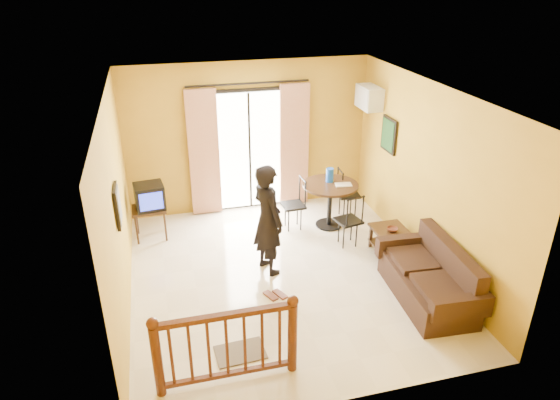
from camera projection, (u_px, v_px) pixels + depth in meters
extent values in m
plane|color=beige|center=(283.00, 275.00, 7.61)|extent=(5.00, 5.00, 0.00)
plane|color=white|center=(284.00, 93.00, 6.41)|extent=(5.00, 5.00, 0.00)
plane|color=#B78C23|center=(249.00, 138.00, 9.20)|extent=(4.50, 0.00, 4.50)
plane|color=#B78C23|center=(350.00, 295.00, 4.83)|extent=(4.50, 0.00, 4.50)
plane|color=#B78C23|center=(117.00, 210.00, 6.50)|extent=(0.00, 5.00, 5.00)
plane|color=#B78C23|center=(427.00, 176.00, 7.52)|extent=(0.00, 5.00, 5.00)
cube|color=black|center=(249.00, 151.00, 9.29)|extent=(1.34, 0.03, 2.34)
cube|color=white|center=(250.00, 151.00, 9.26)|extent=(1.20, 0.04, 2.20)
cube|color=black|center=(250.00, 152.00, 9.25)|extent=(0.04, 0.02, 2.20)
cube|color=beige|center=(204.00, 154.00, 9.00)|extent=(0.55, 0.08, 2.35)
cube|color=beige|center=(294.00, 146.00, 9.39)|extent=(0.55, 0.08, 2.35)
cylinder|color=black|center=(248.00, 83.00, 8.67)|extent=(2.20, 0.04, 0.04)
cube|color=black|center=(149.00, 209.00, 8.45)|extent=(0.56, 0.47, 0.04)
cylinder|color=black|center=(137.00, 230.00, 8.35)|extent=(0.04, 0.04, 0.55)
cylinder|color=black|center=(165.00, 226.00, 8.45)|extent=(0.04, 0.04, 0.55)
cylinder|color=black|center=(137.00, 220.00, 8.68)|extent=(0.04, 0.04, 0.55)
cylinder|color=black|center=(164.00, 217.00, 8.78)|extent=(0.04, 0.04, 0.55)
cube|color=black|center=(149.00, 196.00, 8.36)|extent=(0.52, 0.48, 0.42)
cube|color=#283BF3|center=(151.00, 201.00, 8.17)|extent=(0.38, 0.06, 0.30)
cube|color=black|center=(117.00, 206.00, 6.27)|extent=(0.04, 0.42, 0.52)
cube|color=#514D45|center=(119.00, 206.00, 6.27)|extent=(0.01, 0.34, 0.44)
cylinder|color=black|center=(331.00, 185.00, 8.73)|extent=(0.98, 0.98, 0.04)
cylinder|color=black|center=(330.00, 206.00, 8.90)|extent=(0.08, 0.08, 0.80)
cylinder|color=black|center=(329.00, 224.00, 9.06)|extent=(0.48, 0.48, 0.03)
cylinder|color=blue|center=(330.00, 175.00, 8.77)|extent=(0.13, 0.13, 0.25)
cube|color=beige|center=(343.00, 185.00, 8.67)|extent=(0.31, 0.22, 0.02)
cube|color=silver|center=(369.00, 97.00, 8.87)|extent=(0.30, 0.60, 0.40)
cube|color=gray|center=(361.00, 98.00, 8.84)|extent=(0.02, 0.56, 0.36)
cube|color=black|center=(389.00, 135.00, 8.55)|extent=(0.04, 0.50, 0.60)
cube|color=black|center=(388.00, 135.00, 8.54)|extent=(0.01, 0.42, 0.52)
cube|color=black|center=(396.00, 236.00, 7.89)|extent=(0.54, 0.97, 0.04)
cube|color=black|center=(394.00, 251.00, 8.01)|extent=(0.50, 0.93, 0.03)
cube|color=black|center=(394.00, 263.00, 7.55)|extent=(0.05, 0.05, 0.41)
cube|color=black|center=(420.00, 259.00, 7.65)|extent=(0.05, 0.05, 0.41)
cube|color=black|center=(371.00, 236.00, 8.30)|extent=(0.05, 0.05, 0.41)
cube|color=black|center=(394.00, 233.00, 8.40)|extent=(0.05, 0.05, 0.41)
imported|color=#5B2B1F|center=(392.00, 229.00, 7.98)|extent=(0.23, 0.23, 0.06)
cube|color=black|center=(426.00, 286.00, 7.00)|extent=(0.91, 1.66, 0.40)
cube|color=black|center=(449.00, 262.00, 6.92)|extent=(0.28, 1.62, 0.55)
cube|color=black|center=(461.00, 307.00, 6.22)|extent=(0.82, 0.21, 0.30)
cube|color=black|center=(402.00, 245.00, 7.60)|extent=(0.82, 0.21, 0.30)
cube|color=black|center=(439.00, 288.00, 6.58)|extent=(0.60, 0.69, 0.10)
cube|color=black|center=(413.00, 260.00, 7.20)|extent=(0.60, 0.69, 0.10)
imported|color=black|center=(268.00, 220.00, 7.40)|extent=(0.60, 0.74, 1.74)
cylinder|color=#471E0F|center=(157.00, 362.00, 5.32)|extent=(0.11, 0.11, 0.92)
cylinder|color=#471E0F|center=(292.00, 338.00, 5.66)|extent=(0.11, 0.11, 0.92)
sphere|color=#471E0F|center=(152.00, 324.00, 5.10)|extent=(0.13, 0.13, 0.13)
sphere|color=#471E0F|center=(293.00, 301.00, 5.45)|extent=(0.13, 0.13, 0.13)
cube|color=#471E0F|center=(225.00, 316.00, 5.30)|extent=(1.55, 0.08, 0.06)
cube|color=#471E0F|center=(228.00, 374.00, 5.65)|extent=(1.55, 0.06, 0.05)
cube|color=#5F564C|center=(240.00, 352.00, 6.09)|extent=(0.62, 0.43, 0.02)
cube|color=#5B2B1F|center=(271.00, 296.00, 7.12)|extent=(0.19, 0.27, 0.03)
cube|color=#5B2B1F|center=(280.00, 294.00, 7.15)|extent=(0.19, 0.27, 0.03)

